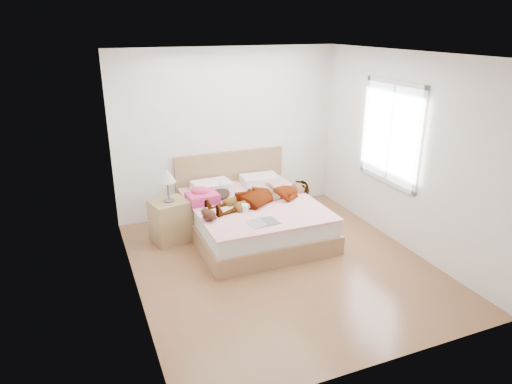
% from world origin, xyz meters
% --- Properties ---
extents(ground, '(4.00, 4.00, 0.00)m').
position_xyz_m(ground, '(0.00, 0.00, 0.00)').
color(ground, '#513319').
rests_on(ground, ground).
extents(woman, '(1.81, 0.99, 0.24)m').
position_xyz_m(woman, '(0.16, 0.96, 0.63)').
color(woman, white).
rests_on(woman, bed).
extents(hair, '(0.56, 0.62, 0.08)m').
position_xyz_m(hair, '(-0.41, 1.41, 0.55)').
color(hair, black).
rests_on(hair, bed).
extents(phone, '(0.07, 0.11, 0.05)m').
position_xyz_m(phone, '(-0.34, 1.36, 0.70)').
color(phone, silver).
rests_on(phone, bed).
extents(room_shell, '(4.00, 4.00, 4.00)m').
position_xyz_m(room_shell, '(1.77, 0.30, 1.50)').
color(room_shell, white).
rests_on(room_shell, ground).
extents(bed, '(1.80, 2.08, 1.00)m').
position_xyz_m(bed, '(0.00, 1.04, 0.28)').
color(bed, '#87603E').
rests_on(bed, ground).
extents(towel, '(0.45, 0.38, 0.23)m').
position_xyz_m(towel, '(-0.68, 1.22, 0.60)').
color(towel, '#D23982').
rests_on(towel, bed).
extents(magazine, '(0.41, 0.29, 0.02)m').
position_xyz_m(magazine, '(-0.14, 0.23, 0.52)').
color(magazine, silver).
rests_on(magazine, bed).
extents(coffee_mug, '(0.14, 0.12, 0.11)m').
position_xyz_m(coffee_mug, '(-0.23, 0.67, 0.56)').
color(coffee_mug, white).
rests_on(coffee_mug, bed).
extents(plush_toy, '(0.21, 0.28, 0.14)m').
position_xyz_m(plush_toy, '(-0.77, 0.59, 0.59)').
color(plush_toy, black).
rests_on(plush_toy, bed).
extents(nightstand, '(0.58, 0.54, 1.06)m').
position_xyz_m(nightstand, '(-1.16, 1.22, 0.35)').
color(nightstand, olive).
rests_on(nightstand, ground).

